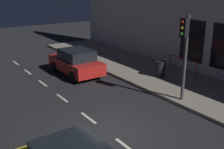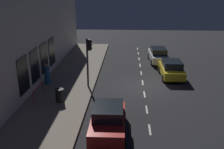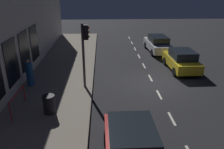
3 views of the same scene
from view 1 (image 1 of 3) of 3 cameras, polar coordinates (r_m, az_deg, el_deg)
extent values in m
plane|color=#232326|center=(10.59, -0.44, -12.17)|extent=(60.00, 60.00, 0.00)
cube|color=gray|center=(14.65, 20.31, -4.18)|extent=(4.50, 32.00, 0.15)
cube|color=black|center=(17.85, 16.11, 6.65)|extent=(0.04, 1.77, 2.55)
cube|color=beige|center=(9.90, 2.91, -14.54)|extent=(0.12, 1.20, 0.01)
cube|color=beige|center=(11.79, -4.85, -8.89)|extent=(0.12, 1.20, 0.01)
cube|color=beige|center=(13.91, -10.21, -4.78)|extent=(0.12, 1.20, 0.01)
cube|color=beige|center=(16.18, -14.07, -1.76)|extent=(0.12, 1.20, 0.01)
cube|color=beige|center=(18.53, -16.96, 0.51)|extent=(0.12, 1.20, 0.01)
cube|color=beige|center=(20.94, -19.19, 2.27)|extent=(0.12, 1.20, 0.01)
cylinder|color=#424244|center=(12.97, 14.79, 3.07)|extent=(0.15, 0.15, 3.93)
cube|color=black|center=(12.54, 14.69, 9.33)|extent=(0.26, 0.32, 0.84)
sphere|color=red|center=(12.40, 14.35, 10.44)|extent=(0.15, 0.15, 0.15)
sphere|color=gold|center=(12.43, 14.26, 9.29)|extent=(0.15, 0.15, 0.15)
sphere|color=green|center=(12.47, 14.17, 8.15)|extent=(0.15, 0.15, 0.15)
cube|color=red|center=(17.27, -7.47, 2.08)|extent=(1.88, 4.10, 0.70)
cube|color=black|center=(16.96, -7.30, 4.07)|extent=(1.64, 2.14, 0.60)
cylinder|color=black|center=(18.11, -11.72, 1.58)|extent=(0.23, 0.64, 0.64)
cylinder|color=black|center=(18.82, -6.91, 2.45)|extent=(0.23, 0.64, 0.64)
cylinder|color=black|center=(15.91, -8.04, -0.51)|extent=(0.23, 0.64, 0.64)
cylinder|color=black|center=(16.71, -2.78, 0.56)|extent=(0.23, 0.64, 0.64)
cylinder|color=black|center=(16.48, 9.89, 1.03)|extent=(0.58, 0.58, 0.88)
cylinder|color=black|center=(16.36, 9.98, 2.60)|extent=(0.60, 0.60, 0.06)
cylinder|color=red|center=(16.81, 16.87, 0.98)|extent=(0.05, 0.05, 0.95)
cylinder|color=red|center=(18.08, 11.91, 2.55)|extent=(0.05, 0.05, 0.95)
cylinder|color=red|center=(17.31, 14.42, 3.30)|extent=(0.05, 2.03, 0.05)
camera|label=2|loc=(28.47, -22.84, 21.60)|focal=41.70mm
camera|label=3|loc=(22.81, -13.48, 19.51)|focal=36.40mm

